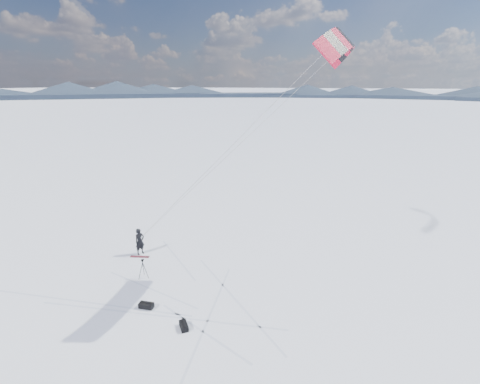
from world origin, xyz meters
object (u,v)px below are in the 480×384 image
at_px(snowkiter, 141,254).
at_px(gear_bag_b, 184,326).
at_px(snowboard, 140,257).
at_px(gear_bag_a, 146,305).
at_px(tripod, 143,266).

xyz_separation_m(snowkiter, gear_bag_b, (7.15, -5.47, 0.14)).
height_order(snowboard, gear_bag_a, gear_bag_a).
xyz_separation_m(snowboard, tripod, (2.03, -2.05, 0.80)).
xyz_separation_m(snowkiter, tripod, (2.27, -2.47, 0.81)).
bearing_deg(tripod, snowboard, 129.34).
height_order(tripod, gear_bag_b, tripod).
xyz_separation_m(snowkiter, snowboard, (0.24, -0.42, 0.02)).
height_order(snowboard, tripod, tripod).
relative_size(tripod, gear_bag_a, 1.50).
distance_m(tripod, gear_bag_a, 3.30).
relative_size(snowboard, gear_bag_b, 1.77).
xyz_separation_m(snowboard, gear_bag_a, (4.15, -4.48, 0.14)).
distance_m(snowboard, gear_bag_b, 8.56).
distance_m(snowkiter, snowboard, 0.48).
bearing_deg(snowkiter, gear_bag_b, -107.99).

